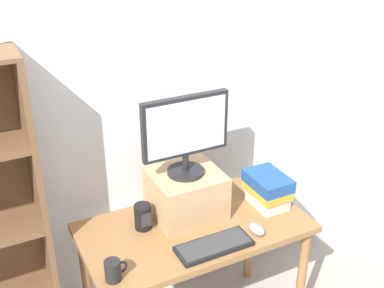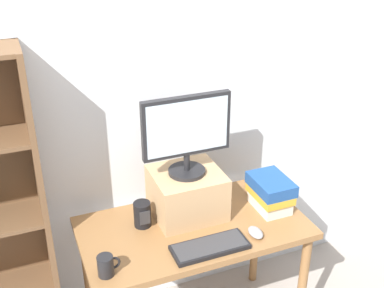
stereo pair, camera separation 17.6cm
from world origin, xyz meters
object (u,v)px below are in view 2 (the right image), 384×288
Objects in this scene: desk at (194,241)px; desk_speaker at (142,214)px; computer_monitor at (187,132)px; keyboard at (210,247)px; computer_mouse at (256,232)px; riser_box at (187,193)px; coffee_mug at (106,266)px; book_stack at (270,192)px.

desk is 0.31m from desk_speaker.
desk_speaker is (-0.24, 0.10, 0.17)m from desk.
computer_monitor is at bearing 4.67° from desk_speaker.
desk is 3.12× the size of keyboard.
desk_speaker reaches higher than computer_mouse.
riser_box is at bearing 127.67° from computer_mouse.
coffee_mug reaches higher than keyboard.
desk is 3.26× the size of riser_box.
keyboard is at bearing -155.37° from book_stack.
keyboard reaches higher than desk.
desk is 0.34m from computer_mouse.
computer_mouse is 0.77× the size of desk_speaker.
desk is at bearing 179.65° from book_stack.
book_stack is (0.19, 0.19, 0.08)m from computer_mouse.
desk is at bearing 90.22° from keyboard.
desk_speaker is at bearing 171.69° from book_stack.
book_stack is (0.44, -0.12, -0.03)m from riser_box.
keyboard is 3.54× the size of coffee_mug.
computer_mouse is at bearing 2.38° from keyboard.
computer_monitor is at bearing 85.01° from desk.
coffee_mug is (-0.76, -0.00, 0.03)m from computer_mouse.
desk_speaker reaches higher than desk.
riser_box reaches higher than coffee_mug.
desk is at bearing 142.37° from computer_mouse.
coffee_mug is at bearing 178.92° from keyboard.
desk_speaker is (-0.25, -0.02, -0.05)m from riser_box.
riser_box reaches higher than book_stack.
book_stack reaches higher than desk_speaker.
book_stack is 1.89× the size of desk_speaker.
keyboard is at bearing -1.08° from coffee_mug.
riser_box is 0.41m from computer_mouse.
computer_mouse is at bearing -52.21° from computer_monitor.
desk is 2.55× the size of computer_monitor.
computer_monitor is 4.34× the size of coffee_mug.
desk_speaker reaches higher than keyboard.
coffee_mug is 0.78× the size of desk_speaker.
coffee_mug is (-0.50, -0.20, 0.15)m from desk.
book_stack is (0.44, -0.12, -0.39)m from computer_monitor.
computer_monitor is at bearing 164.44° from book_stack.
riser_box is at bearing 4.99° from desk_speaker.
keyboard is (0.00, -0.21, 0.11)m from desk.
computer_monitor is 0.74m from coffee_mug.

